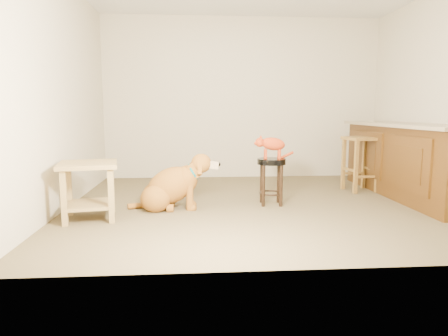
{
  "coord_description": "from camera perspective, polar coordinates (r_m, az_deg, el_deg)",
  "views": [
    {
      "loc": [
        -0.79,
        -4.6,
        1.09
      ],
      "look_at": [
        -0.46,
        -0.1,
        0.45
      ],
      "focal_mm": 32.0,
      "sensor_mm": 36.0,
      "label": 1
    }
  ],
  "objects": [
    {
      "name": "cabinet_run",
      "position": [
        5.65,
        24.8,
        0.71
      ],
      "size": [
        0.7,
        2.56,
        0.94
      ],
      "color": "#51300E",
      "rests_on": "ground"
    },
    {
      "name": "tabby_kitten",
      "position": [
        4.66,
        6.7,
        3.33
      ],
      "size": [
        0.49,
        0.17,
        0.3
      ],
      "rotation": [
        0.0,
        0.0,
        -0.07
      ],
      "color": "#972E0F",
      "rests_on": "padded_stool"
    },
    {
      "name": "room_shell",
      "position": [
        4.7,
        5.7,
        15.2
      ],
      "size": [
        4.54,
        4.04,
        2.62
      ],
      "color": "beige",
      "rests_on": "ground"
    },
    {
      "name": "side_table",
      "position": [
        4.26,
        -18.75,
        -1.9
      ],
      "size": [
        0.65,
        0.65,
        0.58
      ],
      "rotation": [
        0.0,
        0.0,
        0.18
      ],
      "color": "#9D7F48",
      "rests_on": "ground"
    },
    {
      "name": "padded_stool",
      "position": [
        4.7,
        6.78,
        -0.58
      ],
      "size": [
        0.33,
        0.33,
        0.55
      ],
      "rotation": [
        0.0,
        0.0,
        -0.07
      ],
      "color": "black",
      "rests_on": "ground"
    },
    {
      "name": "floor",
      "position": [
        4.79,
        5.42,
        -5.12
      ],
      "size": [
        4.5,
        4.0,
        0.01
      ],
      "primitive_type": "cube",
      "color": "brown",
      "rests_on": "ground"
    },
    {
      "name": "wood_stool",
      "position": [
        5.79,
        18.89,
        0.69
      ],
      "size": [
        0.46,
        0.46,
        0.75
      ],
      "rotation": [
        0.0,
        0.0,
        0.15
      ],
      "color": "brown",
      "rests_on": "ground"
    },
    {
      "name": "golden_retriever",
      "position": [
        4.52,
        -7.53,
        -2.72
      ],
      "size": [
        1.06,
        0.51,
        0.67
      ],
      "rotation": [
        0.0,
        0.0,
        0.0
      ],
      "color": "brown",
      "rests_on": "ground"
    }
  ]
}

